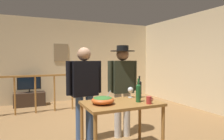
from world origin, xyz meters
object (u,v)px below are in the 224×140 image
at_px(framed_picture, 61,53).
at_px(flat_screen_tv, 29,83).
at_px(wine_glass, 130,90).
at_px(wine_bottle_dark, 139,89).
at_px(tv_console, 30,99).
at_px(person_standing_right, 122,83).
at_px(mug_red, 149,100).
at_px(person_standing_left, 84,87).
at_px(salad_bowl, 103,100).
at_px(serving_table, 121,109).
at_px(stair_railing, 53,88).
at_px(wine_bottle_green, 138,92).

distance_m(framed_picture, flat_screen_tv, 1.43).
relative_size(wine_glass, wine_bottle_dark, 0.49).
xyz_separation_m(tv_console, person_standing_right, (1.51, -3.28, 0.80)).
height_order(mug_red, person_standing_right, person_standing_right).
bearing_deg(tv_console, person_standing_left, -76.57).
distance_m(salad_bowl, person_standing_left, 0.69).
bearing_deg(person_standing_right, mug_red, 91.18).
distance_m(flat_screen_tv, serving_table, 4.09).
bearing_deg(wine_bottle_dark, serving_table, -157.22).
bearing_deg(flat_screen_tv, person_standing_left, -76.44).
xyz_separation_m(framed_picture, serving_table, (0.13, -4.24, -0.93)).
bearing_deg(stair_railing, wine_bottle_dark, -71.09).
bearing_deg(framed_picture, salad_bowl, -92.22).
relative_size(stair_railing, person_standing_right, 1.80).
relative_size(serving_table, mug_red, 9.88).
bearing_deg(mug_red, person_standing_left, 126.08).
bearing_deg(tv_console, flat_screen_tv, -90.00).
xyz_separation_m(serving_table, person_standing_left, (-0.36, 0.67, 0.26)).
distance_m(flat_screen_tv, wine_bottle_green, 4.25).
bearing_deg(wine_bottle_dark, wine_bottle_green, -124.41).
xyz_separation_m(wine_glass, wine_bottle_green, (-0.06, -0.34, 0.03)).
xyz_separation_m(framed_picture, wine_bottle_dark, (0.54, -4.07, -0.68)).
bearing_deg(stair_railing, wine_bottle_green, -75.70).
height_order(flat_screen_tv, serving_table, flat_screen_tv).
relative_size(tv_console, wine_glass, 5.20).
bearing_deg(mug_red, framed_picture, 95.56).
distance_m(wine_glass, mug_red, 0.50).
bearing_deg(wine_glass, serving_table, -139.49).
xyz_separation_m(wine_bottle_green, wine_bottle_dark, (0.18, 0.27, 0.01)).
bearing_deg(person_standing_right, salad_bowl, 50.29).
bearing_deg(salad_bowl, person_standing_right, 45.89).
height_order(tv_console, serving_table, serving_table).
bearing_deg(mug_red, wine_bottle_green, 117.02).
height_order(framed_picture, stair_railing, framed_picture).
height_order(wine_glass, wine_bottle_green, wine_bottle_green).
distance_m(wine_bottle_dark, person_standing_right, 0.50).
bearing_deg(flat_screen_tv, serving_table, -73.72).
xyz_separation_m(flat_screen_tv, serving_table, (1.15, -3.92, 0.01)).
bearing_deg(person_standing_left, framed_picture, -98.15).
bearing_deg(stair_railing, wine_glass, -72.86).
height_order(serving_table, wine_bottle_green, wine_bottle_green).
bearing_deg(tv_console, person_standing_right, -65.34).
height_order(framed_picture, flat_screen_tv, framed_picture).
distance_m(framed_picture, person_standing_left, 3.64).
distance_m(tv_console, wine_bottle_dark, 4.16).
relative_size(wine_bottle_dark, mug_red, 3.19).
bearing_deg(person_standing_left, wine_glass, 142.65).
relative_size(wine_bottle_green, person_standing_right, 0.21).
relative_size(salad_bowl, wine_glass, 1.87).
bearing_deg(person_standing_right, serving_table, 66.12).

